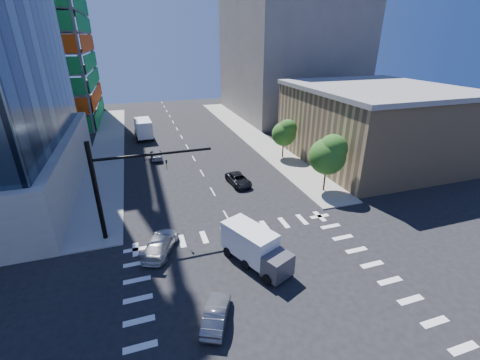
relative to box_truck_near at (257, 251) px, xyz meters
name	(u,v)px	position (x,y,z in m)	size (l,w,h in m)	color
ground	(274,299)	(-0.23, -3.91, -1.30)	(160.00, 160.00, 0.00)	black
road_markings	(274,299)	(-0.23, -3.91, -1.30)	(20.00, 20.00, 0.01)	silver
sidewalk_ne	(249,134)	(12.27, 36.09, -1.23)	(5.00, 60.00, 0.15)	gray
sidewalk_nw	(108,146)	(-12.73, 36.09, -1.23)	(5.00, 60.00, 0.15)	gray
commercial_building	(373,123)	(24.77, 18.09, 4.01)	(20.50, 22.50, 10.60)	tan
bg_building_ne	(288,51)	(26.77, 51.09, 12.70)	(24.00, 30.00, 28.00)	#645D5A
signal_mast_nw	(114,181)	(-10.23, 7.59, 4.19)	(10.20, 0.40, 9.00)	black
tree_south	(329,154)	(12.40, 9.99, 3.38)	(4.16, 4.16, 6.82)	#382316
tree_north	(285,132)	(12.70, 21.99, 2.68)	(3.54, 3.52, 5.78)	#382316
car_nb_far	(238,180)	(3.30, 15.06, -0.67)	(2.11, 4.58, 1.27)	black
car_sb_near	(160,244)	(-7.16, 4.21, -0.57)	(2.05, 5.04, 1.46)	#BBBBBB
car_sb_mid	(156,154)	(-5.59, 27.60, -0.58)	(1.70, 4.22, 1.44)	#9A9BA1
car_sb_cross	(216,314)	(-4.50, -4.50, -0.66)	(1.35, 3.88, 1.28)	#57575C
box_truck_near	(257,251)	(0.00, 0.00, 0.00)	(4.46, 6.10, 2.94)	black
box_truck_far	(143,129)	(-6.77, 39.90, 0.24)	(3.20, 6.80, 3.49)	black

